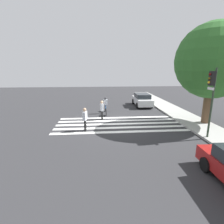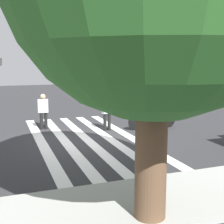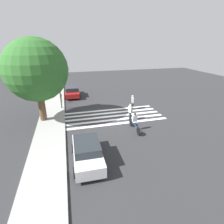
% 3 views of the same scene
% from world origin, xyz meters
% --- Properties ---
extents(ground_plane, '(60.00, 60.00, 0.00)m').
position_xyz_m(ground_plane, '(0.00, 0.00, 0.00)').
color(ground_plane, '#2D2D30').
extents(sidewalk_curb, '(36.00, 2.50, 0.14)m').
position_xyz_m(sidewalk_curb, '(0.00, 6.25, 0.07)').
color(sidewalk_curb, '#9E9E99').
rests_on(sidewalk_curb, ground_plane).
extents(crosswalk_stripes, '(4.11, 10.00, 0.01)m').
position_xyz_m(crosswalk_stripes, '(-0.00, 0.00, 0.00)').
color(crosswalk_stripes, white).
rests_on(crosswalk_stripes, ground_plane).
extents(pedestrian_adult_tall_backpack, '(0.50, 0.31, 1.69)m').
position_xyz_m(pedestrian_adult_tall_backpack, '(-1.35, -1.30, 0.95)').
color(pedestrian_adult_tall_backpack, black).
rests_on(pedestrian_adult_tall_backpack, ground_plane).
extents(pedestrian_child_with_backpack, '(0.51, 0.33, 1.69)m').
position_xyz_m(pedestrian_child_with_backpack, '(1.40, -2.58, 0.95)').
color(pedestrian_child_with_backpack, black).
rests_on(pedestrian_child_with_backpack, ground_plane).
extents(cyclist_far_lane, '(2.49, 0.40, 1.65)m').
position_xyz_m(cyclist_far_lane, '(-3.50, -0.88, 0.87)').
color(cyclist_far_lane, black).
rests_on(cyclist_far_lane, ground_plane).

